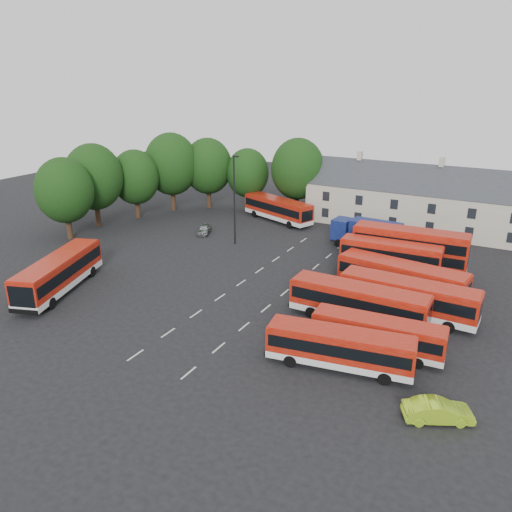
% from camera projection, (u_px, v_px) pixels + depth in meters
% --- Properties ---
extents(ground, '(140.00, 140.00, 0.00)m').
position_uv_depth(ground, '(231.00, 290.00, 49.68)').
color(ground, black).
rests_on(ground, ground).
extents(lane_markings, '(5.15, 33.80, 0.01)m').
position_uv_depth(lane_markings, '(262.00, 288.00, 50.20)').
color(lane_markings, beige).
rests_on(lane_markings, ground).
extents(treeline, '(29.92, 32.59, 12.01)m').
position_uv_depth(treeline, '(178.00, 173.00, 72.69)').
color(treeline, black).
rests_on(treeline, ground).
extents(terrace_houses, '(35.70, 7.13, 10.06)m').
position_uv_depth(terrace_houses, '(437.00, 204.00, 66.72)').
color(terrace_houses, beige).
rests_on(terrace_houses, ground).
extents(bus_row_a, '(10.81, 4.07, 2.98)m').
position_uv_depth(bus_row_a, '(340.00, 346.00, 35.97)').
color(bus_row_a, silver).
rests_on(bus_row_a, ground).
extents(bus_row_b, '(10.11, 3.04, 2.82)m').
position_uv_depth(bus_row_b, '(378.00, 333.00, 38.01)').
color(bus_row_b, silver).
rests_on(bus_row_b, ground).
extents(bus_row_c, '(11.79, 2.80, 3.33)m').
position_uv_depth(bus_row_c, '(358.00, 301.00, 42.63)').
color(bus_row_c, silver).
rests_on(bus_row_c, ground).
extents(bus_row_d, '(11.94, 3.15, 3.35)m').
position_uv_depth(bus_row_d, '(408.00, 296.00, 43.61)').
color(bus_row_d, silver).
rests_on(bus_row_d, ground).
extents(bus_row_e, '(12.44, 4.43, 3.44)m').
position_uv_depth(bus_row_e, '(401.00, 277.00, 47.43)').
color(bus_row_e, silver).
rests_on(bus_row_e, ground).
extents(bus_dd_south, '(10.23, 2.84, 4.15)m').
position_uv_depth(bus_dd_south, '(390.00, 259.00, 51.31)').
color(bus_dd_south, silver).
rests_on(bus_dd_south, ground).
extents(bus_dd_north, '(11.94, 3.28, 4.85)m').
position_uv_depth(bus_dd_north, '(409.00, 248.00, 53.19)').
color(bus_dd_north, silver).
rests_on(bus_dd_north, ground).
extents(bus_west, '(6.70, 12.55, 3.48)m').
position_uv_depth(bus_west, '(59.00, 271.00, 48.79)').
color(bus_west, silver).
rests_on(bus_west, ground).
extents(bus_north, '(11.95, 6.66, 3.33)m').
position_uv_depth(bus_north, '(278.00, 208.00, 72.13)').
color(bus_north, silver).
rests_on(bus_north, ground).
extents(box_truck, '(8.46, 3.20, 3.63)m').
position_uv_depth(box_truck, '(367.00, 233.00, 60.59)').
color(box_truck, black).
rests_on(box_truck, ground).
extents(silver_car, '(2.74, 3.90, 1.23)m').
position_uv_depth(silver_car, '(204.00, 229.00, 66.96)').
color(silver_car, '#97999E').
rests_on(silver_car, ground).
extents(lime_car, '(4.47, 3.25, 1.40)m').
position_uv_depth(lime_car, '(438.00, 411.00, 30.76)').
color(lime_car, '#9FD020').
rests_on(lime_car, ground).
extents(lamppost, '(0.77, 0.36, 11.13)m').
position_uv_depth(lamppost, '(234.00, 198.00, 61.13)').
color(lamppost, black).
rests_on(lamppost, ground).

